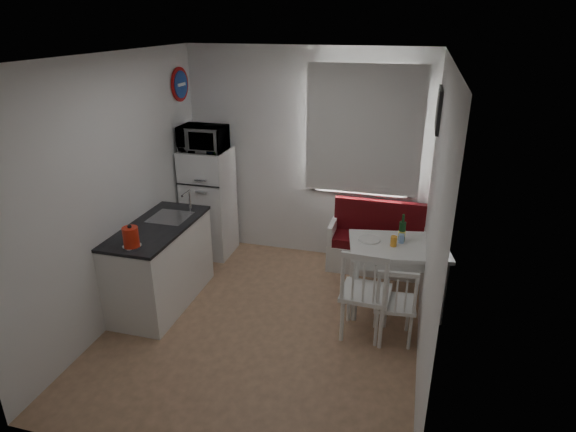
% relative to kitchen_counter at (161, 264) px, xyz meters
% --- Properties ---
extents(floor, '(3.00, 3.50, 0.02)m').
position_rel_kitchen_counter_xyz_m(floor, '(1.20, -0.16, -0.46)').
color(floor, '#8E6A4B').
rests_on(floor, ground).
extents(ceiling, '(3.00, 3.50, 0.02)m').
position_rel_kitchen_counter_xyz_m(ceiling, '(1.20, -0.16, 2.14)').
color(ceiling, white).
rests_on(ceiling, wall_back).
extents(wall_back, '(3.00, 0.02, 2.60)m').
position_rel_kitchen_counter_xyz_m(wall_back, '(1.20, 1.59, 0.84)').
color(wall_back, white).
rests_on(wall_back, floor).
extents(wall_front, '(3.00, 0.02, 2.60)m').
position_rel_kitchen_counter_xyz_m(wall_front, '(1.20, -1.91, 0.84)').
color(wall_front, white).
rests_on(wall_front, floor).
extents(wall_left, '(0.02, 3.50, 2.60)m').
position_rel_kitchen_counter_xyz_m(wall_left, '(-0.30, -0.16, 0.84)').
color(wall_left, white).
rests_on(wall_left, floor).
extents(wall_right, '(0.02, 3.50, 2.60)m').
position_rel_kitchen_counter_xyz_m(wall_right, '(2.70, -0.16, 0.84)').
color(wall_right, white).
rests_on(wall_right, floor).
extents(window, '(1.22, 0.06, 1.47)m').
position_rel_kitchen_counter_xyz_m(window, '(1.90, 1.56, 1.17)').
color(window, white).
rests_on(window, wall_back).
extents(curtain, '(1.35, 0.02, 1.50)m').
position_rel_kitchen_counter_xyz_m(curtain, '(1.90, 1.49, 1.22)').
color(curtain, white).
rests_on(curtain, wall_back).
extents(kitchen_counter, '(0.62, 1.32, 1.16)m').
position_rel_kitchen_counter_xyz_m(kitchen_counter, '(0.00, 0.00, 0.00)').
color(kitchen_counter, white).
rests_on(kitchen_counter, floor).
extents(wall_sign, '(0.03, 0.40, 0.40)m').
position_rel_kitchen_counter_xyz_m(wall_sign, '(-0.27, 1.29, 1.69)').
color(wall_sign, navy).
rests_on(wall_sign, wall_left).
extents(picture_frame, '(0.04, 0.52, 0.42)m').
position_rel_kitchen_counter_xyz_m(picture_frame, '(2.67, 0.94, 1.59)').
color(picture_frame, black).
rests_on(picture_frame, wall_right).
extents(bench, '(1.18, 0.45, 0.84)m').
position_rel_kitchen_counter_xyz_m(bench, '(2.17, 1.35, -0.18)').
color(bench, white).
rests_on(bench, floor).
extents(dining_table, '(1.09, 0.85, 0.74)m').
position_rel_kitchen_counter_xyz_m(dining_table, '(2.43, 0.54, 0.20)').
color(dining_table, white).
rests_on(dining_table, floor).
extents(chair_left, '(0.47, 0.45, 0.52)m').
position_rel_kitchen_counter_xyz_m(chair_left, '(2.18, -0.13, 0.14)').
color(chair_left, white).
rests_on(chair_left, floor).
extents(chair_right, '(0.42, 0.40, 0.44)m').
position_rel_kitchen_counter_xyz_m(chair_right, '(2.45, -0.11, 0.05)').
color(chair_right, white).
rests_on(chair_right, floor).
extents(fridge, '(0.56, 0.56, 1.39)m').
position_rel_kitchen_counter_xyz_m(fridge, '(0.02, 1.24, 0.24)').
color(fridge, white).
rests_on(fridge, floor).
extents(microwave, '(0.55, 0.37, 0.30)m').
position_rel_kitchen_counter_xyz_m(microwave, '(0.02, 1.19, 1.09)').
color(microwave, white).
rests_on(microwave, fridge).
extents(kettle, '(0.17, 0.17, 0.23)m').
position_rel_kitchen_counter_xyz_m(kettle, '(0.05, -0.54, 0.56)').
color(kettle, red).
rests_on(kettle, kitchen_counter).
extents(wine_bottle, '(0.07, 0.07, 0.29)m').
position_rel_kitchen_counter_xyz_m(wine_bottle, '(2.45, 0.64, 0.43)').
color(wine_bottle, '#133D18').
rests_on(wine_bottle, dining_table).
extents(drinking_glass_orange, '(0.06, 0.06, 0.11)m').
position_rel_kitchen_counter_xyz_m(drinking_glass_orange, '(2.38, 0.49, 0.34)').
color(drinking_glass_orange, '#F79F29').
rests_on(drinking_glass_orange, dining_table).
extents(drinking_glass_blue, '(0.06, 0.06, 0.10)m').
position_rel_kitchen_counter_xyz_m(drinking_glass_blue, '(2.45, 0.59, 0.33)').
color(drinking_glass_blue, '#8CB5EE').
rests_on(drinking_glass_blue, dining_table).
extents(plate, '(0.23, 0.23, 0.02)m').
position_rel_kitchen_counter_xyz_m(plate, '(2.13, 0.56, 0.29)').
color(plate, white).
rests_on(plate, dining_table).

